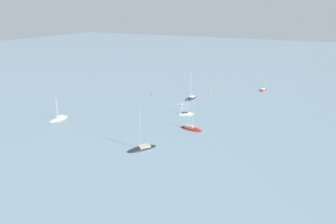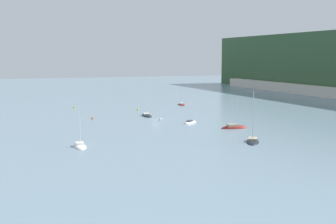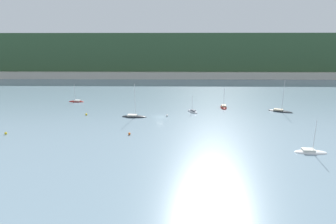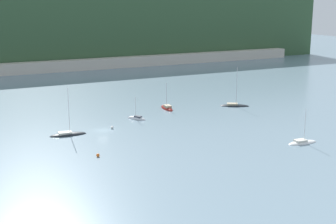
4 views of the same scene
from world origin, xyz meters
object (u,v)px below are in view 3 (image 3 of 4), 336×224
(mooring_buoy_2, at_px, (129,134))
(mooring_buoy_3, at_px, (167,116))
(sailboat_0, at_px, (280,111))
(sailboat_3, at_px, (134,117))
(sailboat_2, at_px, (192,112))
(sailboat_1, at_px, (310,152))
(mooring_buoy_0, at_px, (6,133))
(mooring_buoy_1, at_px, (86,114))
(sailboat_5, at_px, (76,102))
(sailboat_4, at_px, (224,107))

(mooring_buoy_2, distance_m, mooring_buoy_3, 22.08)
(sailboat_0, distance_m, sailboat_3, 55.35)
(sailboat_2, distance_m, mooring_buoy_2, 32.57)
(sailboat_1, xyz_separation_m, mooring_buoy_0, (-80.18, 11.43, 0.26))
(mooring_buoy_1, bearing_deg, sailboat_5, 117.59)
(sailboat_0, distance_m, mooring_buoy_2, 59.99)
(sailboat_0, height_order, sailboat_2, sailboat_0)
(sailboat_3, bearing_deg, sailboat_5, 144.95)
(sailboat_5, bearing_deg, sailboat_0, 174.43)
(sailboat_3, distance_m, sailboat_4, 37.40)
(sailboat_2, relative_size, mooring_buoy_1, 9.97)
(sailboat_1, xyz_separation_m, sailboat_5, (-75.72, 55.11, -0.01))
(sailboat_3, distance_m, mooring_buoy_3, 11.66)
(sailboat_1, height_order, mooring_buoy_3, sailboat_1)
(sailboat_3, xyz_separation_m, mooring_buoy_3, (11.63, 0.77, 0.28))
(sailboat_2, xyz_separation_m, sailboat_5, (-50.50, 17.44, 0.01))
(sailboat_5, height_order, mooring_buoy_2, sailboat_5)
(sailboat_5, distance_m, mooring_buoy_2, 53.20)
(sailboat_3, height_order, sailboat_4, sailboat_3)
(sailboat_3, xyz_separation_m, mooring_buoy_0, (-33.86, -19.09, 0.26))
(sailboat_4, bearing_deg, sailboat_0, -99.64)
(mooring_buoy_1, bearing_deg, mooring_buoy_0, -127.42)
(sailboat_0, xyz_separation_m, sailboat_4, (-20.35, 6.07, -0.01))
(sailboat_3, relative_size, sailboat_4, 1.40)
(sailboat_4, xyz_separation_m, mooring_buoy_0, (-68.15, -34.01, 0.25))
(mooring_buoy_0, bearing_deg, sailboat_3, 29.41)
(sailboat_0, bearing_deg, sailboat_3, -139.44)
(sailboat_0, height_order, sailboat_3, sailboat_0)
(mooring_buoy_1, xyz_separation_m, mooring_buoy_2, (19.05, -20.89, -0.01))
(sailboat_3, relative_size, mooring_buoy_0, 17.71)
(sailboat_3, height_order, sailboat_5, sailboat_3)
(sailboat_5, bearing_deg, mooring_buoy_1, 122.62)
(sailboat_1, bearing_deg, mooring_buoy_2, 168.68)
(mooring_buoy_0, bearing_deg, sailboat_5, 84.17)
(sailboat_4, distance_m, sailboat_5, 64.42)
(mooring_buoy_1, relative_size, mooring_buoy_3, 0.96)
(sailboat_4, xyz_separation_m, sailboat_5, (-63.69, 9.67, -0.01))
(mooring_buoy_0, bearing_deg, mooring_buoy_2, 0.49)
(sailboat_2, bearing_deg, mooring_buoy_0, 81.58)
(sailboat_2, bearing_deg, mooring_buoy_2, 108.85)
(sailboat_0, relative_size, sailboat_1, 1.49)
(sailboat_3, bearing_deg, sailboat_2, 23.57)
(sailboat_4, relative_size, mooring_buoy_1, 12.46)
(sailboat_2, xyz_separation_m, mooring_buoy_0, (-54.96, -26.24, 0.27))
(sailboat_4, relative_size, mooring_buoy_2, 12.66)
(sailboat_0, bearing_deg, sailboat_2, -145.73)
(sailboat_1, distance_m, sailboat_5, 93.65)
(sailboat_0, height_order, mooring_buoy_0, sailboat_0)
(sailboat_0, distance_m, sailboat_4, 21.23)
(sailboat_4, distance_m, mooring_buoy_1, 53.50)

